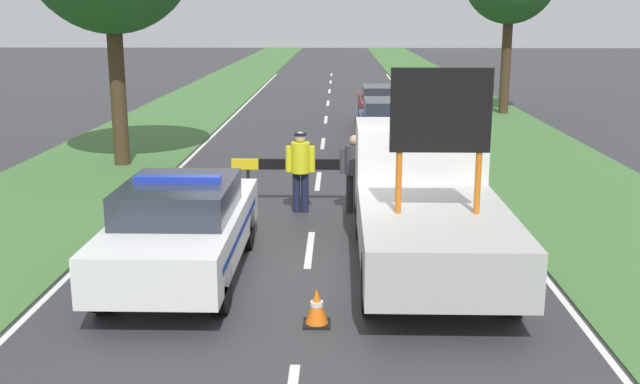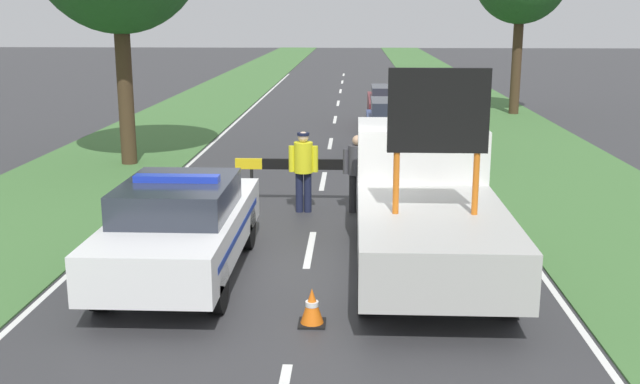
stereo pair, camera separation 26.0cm
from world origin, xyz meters
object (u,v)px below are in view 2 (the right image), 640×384
object	(u,v)px
police_officer	(303,165)
traffic_cone_near_police	(168,209)
pedestrian_civilian	(357,168)
road_barrier	(316,167)
police_car	(181,226)
traffic_cone_centre_front	(196,195)
traffic_cone_near_truck	(312,307)
queued_car_hatch_blue	(399,127)
queued_car_wagon_maroon	(394,106)
work_truck	(425,202)

from	to	relation	value
police_officer	traffic_cone_near_police	bearing A→B (deg)	14.80
pedestrian_civilian	traffic_cone_near_police	xyz separation A→B (m)	(-3.64, -1.22, -0.59)
road_barrier	police_car	bearing A→B (deg)	-105.75
traffic_cone_centre_front	police_car	bearing A→B (deg)	-80.85
traffic_cone_near_truck	queued_car_hatch_blue	xyz separation A→B (m)	(1.82, 12.14, 0.60)
road_barrier	queued_car_wagon_maroon	xyz separation A→B (m)	(2.23, 11.23, -0.02)
police_car	police_officer	bearing A→B (deg)	67.68
pedestrian_civilian	queued_car_wagon_maroon	bearing A→B (deg)	90.30
police_car	traffic_cone_centre_front	bearing A→B (deg)	99.29
road_barrier	police_officer	world-z (taller)	police_officer
work_truck	queued_car_hatch_blue	size ratio (longest dim) A/B	1.34
queued_car_wagon_maroon	queued_car_hatch_blue	bearing A→B (deg)	88.64
pedestrian_civilian	police_officer	bearing A→B (deg)	-173.00
work_truck	queued_car_wagon_maroon	size ratio (longest dim) A/B	1.31
traffic_cone_centre_front	queued_car_wagon_maroon	size ratio (longest dim) A/B	0.12
police_car	traffic_cone_centre_front	xyz separation A→B (m)	(-0.70, 4.33, -0.56)
police_officer	road_barrier	bearing A→B (deg)	-118.87
police_car	queued_car_hatch_blue	xyz separation A→B (m)	(3.97, 10.32, 0.04)
traffic_cone_near_truck	queued_car_wagon_maroon	xyz separation A→B (m)	(1.95, 17.72, 0.55)
police_officer	traffic_cone_near_truck	distance (m)	5.86
pedestrian_civilian	road_barrier	bearing A→B (deg)	148.35
police_car	road_barrier	size ratio (longest dim) A/B	1.37
police_car	work_truck	world-z (taller)	work_truck
road_barrier	pedestrian_civilian	xyz separation A→B (m)	(0.87, -0.69, 0.13)
traffic_cone_near_truck	road_barrier	bearing A→B (deg)	92.42
police_car	pedestrian_civilian	world-z (taller)	police_car
traffic_cone_near_police	queued_car_wagon_maroon	distance (m)	14.07
queued_car_hatch_blue	pedestrian_civilian	bearing A→B (deg)	79.12
pedestrian_civilian	queued_car_wagon_maroon	distance (m)	12.00
queued_car_hatch_blue	queued_car_wagon_maroon	xyz separation A→B (m)	(0.13, 5.57, -0.05)
work_truck	police_officer	xyz separation A→B (m)	(-2.21, 3.19, -0.04)
traffic_cone_near_police	traffic_cone_centre_front	size ratio (longest dim) A/B	1.41
work_truck	police_officer	distance (m)	3.88
queued_car_hatch_blue	queued_car_wagon_maroon	distance (m)	5.58
queued_car_wagon_maroon	traffic_cone_near_police	bearing A→B (deg)	69.18
police_officer	traffic_cone_near_truck	world-z (taller)	police_officer
road_barrier	queued_car_wagon_maroon	size ratio (longest dim) A/B	0.83
queued_car_hatch_blue	traffic_cone_near_truck	bearing A→B (deg)	81.47
work_truck	queued_car_hatch_blue	distance (m)	9.55
road_barrier	traffic_cone_centre_front	xyz separation A→B (m)	(-2.57, -0.34, -0.57)
traffic_cone_centre_front	traffic_cone_near_truck	world-z (taller)	traffic_cone_centre_front
work_truck	traffic_cone_near_truck	world-z (taller)	work_truck
traffic_cone_near_truck	queued_car_hatch_blue	world-z (taller)	queued_car_hatch_blue
police_car	queued_car_wagon_maroon	size ratio (longest dim) A/B	1.13
road_barrier	traffic_cone_near_truck	distance (m)	6.52
road_barrier	traffic_cone_centre_front	bearing A→B (deg)	-166.34
road_barrier	queued_car_hatch_blue	bearing A→B (deg)	75.76
work_truck	pedestrian_civilian	bearing A→B (deg)	-69.58
work_truck	road_barrier	xyz separation A→B (m)	(-1.98, 3.89, -0.23)
pedestrian_civilian	queued_car_hatch_blue	distance (m)	6.47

